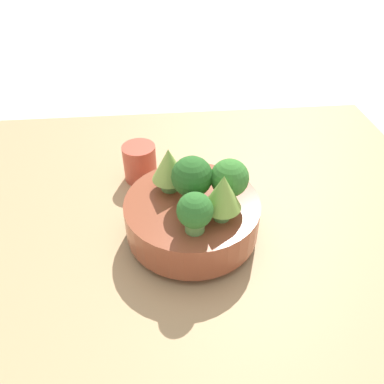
# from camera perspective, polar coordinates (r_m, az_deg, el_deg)

# --- Properties ---
(ground_plane) EXTENTS (6.00, 6.00, 0.00)m
(ground_plane) POSITION_cam_1_polar(r_m,az_deg,el_deg) (0.72, -2.97, -7.57)
(ground_plane) COLOR silver
(table) EXTENTS (1.09, 0.88, 0.04)m
(table) POSITION_cam_1_polar(r_m,az_deg,el_deg) (0.70, -3.03, -6.32)
(table) COLOR tan
(table) RESTS_ON ground_plane
(bowl) EXTENTS (0.23, 0.23, 0.08)m
(bowl) POSITION_cam_1_polar(r_m,az_deg,el_deg) (0.64, 0.00, -3.71)
(bowl) COLOR brown
(bowl) RESTS_ON table
(romanesco_piece_far) EXTENTS (0.06, 0.06, 0.08)m
(romanesco_piece_far) POSITION_cam_1_polar(r_m,az_deg,el_deg) (0.62, -3.23, 3.98)
(romanesco_piece_far) COLOR #609347
(romanesco_piece_far) RESTS_ON bowl
(broccoli_floret_right) EXTENTS (0.06, 0.06, 0.08)m
(broccoli_floret_right) POSITION_cam_1_polar(r_m,az_deg,el_deg) (0.59, 5.73, 2.03)
(broccoli_floret_right) COLOR #6BA34C
(broccoli_floret_right) RESTS_ON bowl
(broccoli_floret_front) EXTENTS (0.05, 0.05, 0.07)m
(broccoli_floret_front) POSITION_cam_1_polar(r_m,az_deg,el_deg) (0.54, 0.45, -3.04)
(broccoli_floret_front) COLOR #609347
(broccoli_floret_front) RESTS_ON bowl
(broccoli_floret_center) EXTENTS (0.07, 0.07, 0.08)m
(broccoli_floret_center) POSITION_cam_1_polar(r_m,az_deg,el_deg) (0.59, 0.00, 2.26)
(broccoli_floret_center) COLOR #609347
(broccoli_floret_center) RESTS_ON bowl
(romanesco_piece_near) EXTENTS (0.06, 0.06, 0.08)m
(romanesco_piece_near) POSITION_cam_1_polar(r_m,az_deg,el_deg) (0.56, 4.75, -0.22)
(romanesco_piece_near) COLOR #609347
(romanesco_piece_near) RESTS_ON bowl
(cup) EXTENTS (0.07, 0.07, 0.08)m
(cup) POSITION_cam_1_polar(r_m,az_deg,el_deg) (0.78, -7.94, 4.46)
(cup) COLOR #C64C38
(cup) RESTS_ON table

